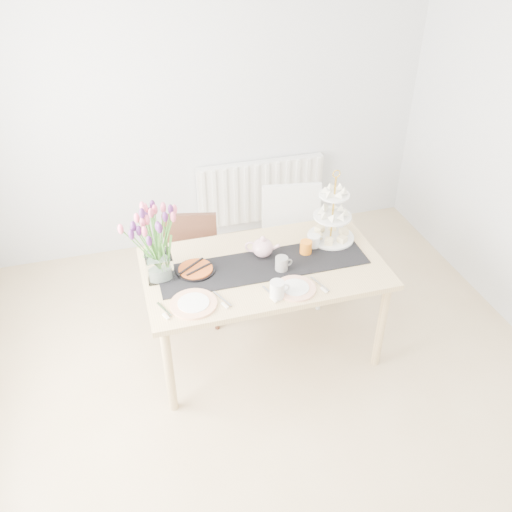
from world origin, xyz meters
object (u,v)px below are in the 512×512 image
object	(u,v)px
dining_table	(264,275)
plate_left	(194,304)
teapot	(263,248)
tart_tin	(196,270)
mug_orange	(306,248)
chair_white	(293,236)
radiator	(261,191)
cream_jug	(314,241)
mug_white	(277,290)
plate_right	(295,288)
tulip_vase	(155,233)
cake_stand	(332,222)
chair_brown	(191,260)
mug_grey	(282,264)

from	to	relation	value
dining_table	plate_left	distance (m)	0.60
teapot	tart_tin	bearing A→B (deg)	-150.41
mug_orange	chair_white	bearing A→B (deg)	41.86
radiator	cream_jug	distance (m)	1.46
cream_jug	plate_left	bearing A→B (deg)	-162.71
radiator	mug_orange	size ratio (longest dim) A/B	12.28
teapot	plate_left	world-z (taller)	teapot
chair_white	mug_white	xyz separation A→B (m)	(-0.43, -0.92, 0.26)
tart_tin	plate_right	size ratio (longest dim) A/B	0.96
radiator	tulip_vase	world-z (taller)	tulip_vase
cake_stand	teapot	world-z (taller)	cake_stand
cream_jug	mug_white	size ratio (longest dim) A/B	0.81
chair_brown	tulip_vase	distance (m)	0.84
dining_table	cake_stand	bearing A→B (deg)	18.02
cream_jug	chair_white	bearing A→B (deg)	82.14
chair_white	plate_right	world-z (taller)	chair_white
plate_right	plate_left	bearing A→B (deg)	177.50
chair_brown	mug_white	world-z (taller)	mug_white
teapot	mug_grey	size ratio (longest dim) A/B	2.31
plate_left	radiator	bearing A→B (deg)	62.04
chair_white	tulip_vase	xyz separation A→B (m)	(-1.10, -0.52, 0.54)
chair_brown	cake_stand	world-z (taller)	cake_stand
dining_table	mug_grey	xyz separation A→B (m)	(0.10, -0.08, 0.13)
plate_right	cake_stand	bearing A→B (deg)	47.53
radiator	chair_brown	distance (m)	1.28
radiator	mug_white	xyz separation A→B (m)	(-0.45, -1.87, 0.36)
mug_orange	tulip_vase	bearing A→B (deg)	141.93
tulip_vase	mug_grey	distance (m)	0.84
chair_white	tart_tin	size ratio (longest dim) A/B	3.73
teapot	tulip_vase	bearing A→B (deg)	-153.38
dining_table	mug_white	distance (m)	0.36
teapot	cake_stand	bearing A→B (deg)	31.78
teapot	cream_jug	distance (m)	0.38
teapot	tart_tin	xyz separation A→B (m)	(-0.47, -0.05, -0.06)
chair_brown	plate_left	bearing A→B (deg)	-85.38
mug_white	radiator	bearing A→B (deg)	75.35
teapot	plate_right	xyz separation A→B (m)	(0.09, -0.40, -0.07)
chair_white	teapot	distance (m)	0.68
teapot	cream_jug	size ratio (longest dim) A/B	2.58
cake_stand	plate_left	size ratio (longest dim) A/B	1.71
cream_jug	dining_table	bearing A→B (deg)	-168.55
chair_brown	teapot	size ratio (longest dim) A/B	3.57
teapot	tart_tin	size ratio (longest dim) A/B	0.92
plate_left	chair_white	bearing A→B (deg)	42.08
chair_white	plate_right	distance (m)	0.95
plate_left	plate_right	bearing A→B (deg)	-2.50
tart_tin	mug_grey	xyz separation A→B (m)	(0.55, -0.14, 0.04)
cake_stand	mug_white	bearing A→B (deg)	-137.93
plate_left	chair_brown	bearing A→B (deg)	81.71
chair_brown	plate_left	xyz separation A→B (m)	(-0.12, -0.85, 0.28)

